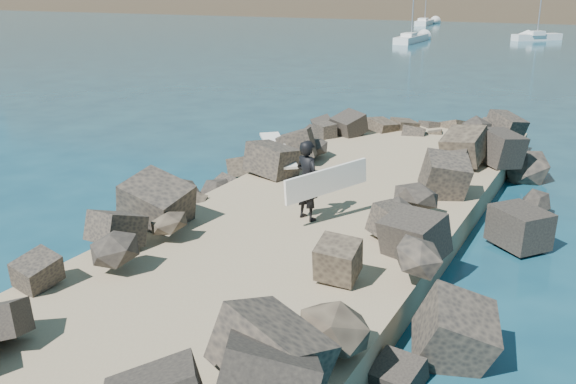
# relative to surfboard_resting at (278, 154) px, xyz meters

# --- Properties ---
(ground) EXTENTS (800.00, 800.00, 0.00)m
(ground) POSITION_rel_surfboard_resting_xyz_m (2.44, -3.11, -1.04)
(ground) COLOR #0F384C
(ground) RESTS_ON ground
(jetty) EXTENTS (6.00, 26.00, 0.60)m
(jetty) POSITION_rel_surfboard_resting_xyz_m (2.44, -5.11, -0.74)
(jetty) COLOR #8C7759
(jetty) RESTS_ON ground
(riprap_left) EXTENTS (2.60, 22.00, 1.00)m
(riprap_left) POSITION_rel_surfboard_resting_xyz_m (-0.46, -4.61, -0.54)
(riprap_left) COLOR black
(riprap_left) RESTS_ON ground
(riprap_right) EXTENTS (2.60, 22.00, 1.00)m
(riprap_right) POSITION_rel_surfboard_resting_xyz_m (5.34, -4.61, -0.54)
(riprap_right) COLOR black
(riprap_right) RESTS_ON ground
(surfboard_resting) EXTENTS (1.87, 1.98, 0.07)m
(surfboard_resting) POSITION_rel_surfboard_resting_xyz_m (0.00, 0.00, 0.00)
(surfboard_resting) COLOR silver
(surfboard_resting) RESTS_ON riprap_left
(surfer_with_board) EXTENTS (1.35, 1.95, 1.75)m
(surfer_with_board) POSITION_rel_surfboard_resting_xyz_m (2.46, -3.13, 0.44)
(surfer_with_board) COLOR black
(surfer_with_board) RESTS_ON jetty
(sailboat_a) EXTENTS (1.53, 6.83, 8.25)m
(sailboat_a) POSITION_rel_surfboard_resting_xyz_m (-10.94, 48.04, -0.69)
(sailboat_a) COLOR silver
(sailboat_a) RESTS_ON ground
(sailboat_e) EXTENTS (2.33, 7.32, 8.66)m
(sailboat_e) POSITION_rel_surfboard_resting_xyz_m (-17.86, 77.03, -0.69)
(sailboat_e) COLOR silver
(sailboat_e) RESTS_ON ground
(sailboat_b) EXTENTS (4.60, 4.79, 6.74)m
(sailboat_b) POSITION_rel_surfboard_resting_xyz_m (-0.26, 56.34, -0.69)
(sailboat_b) COLOR silver
(sailboat_b) RESTS_ON ground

